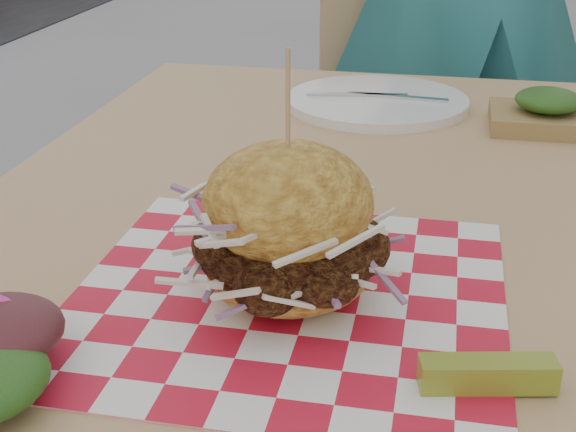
% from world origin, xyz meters
% --- Properties ---
extents(patio_table, '(0.80, 1.20, 0.75)m').
position_xyz_m(patio_table, '(0.17, 0.21, 0.67)').
color(patio_table, tan).
rests_on(patio_table, ground).
extents(patio_chair, '(0.51, 0.52, 0.95)m').
position_xyz_m(patio_chair, '(0.15, 1.30, 0.55)').
color(patio_chair, tan).
rests_on(patio_chair, ground).
extents(paper_liner, '(0.36, 0.36, 0.00)m').
position_xyz_m(paper_liner, '(0.16, 0.03, 0.75)').
color(paper_liner, red).
rests_on(paper_liner, patio_table).
extents(sandwich, '(0.18, 0.18, 0.21)m').
position_xyz_m(sandwich, '(0.16, 0.03, 0.81)').
color(sandwich, gold).
rests_on(sandwich, paper_liner).
extents(pickle_spear, '(0.10, 0.04, 0.02)m').
position_xyz_m(pickle_spear, '(0.32, -0.07, 0.76)').
color(pickle_spear, '#989B2D').
rests_on(pickle_spear, paper_liner).
extents(place_setting, '(0.27, 0.27, 0.02)m').
position_xyz_m(place_setting, '(0.17, 0.61, 0.76)').
color(place_setting, white).
rests_on(place_setting, patio_table).
extents(kraft_tray, '(0.15, 0.12, 0.06)m').
position_xyz_m(kraft_tray, '(0.41, 0.55, 0.77)').
color(kraft_tray, olive).
rests_on(kraft_tray, patio_table).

